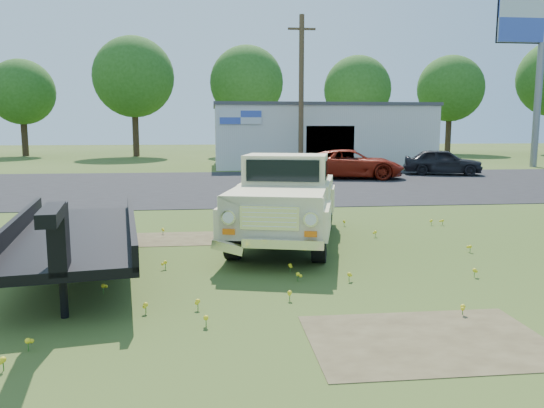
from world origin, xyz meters
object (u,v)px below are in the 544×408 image
at_px(billboard, 542,34).
at_px(vintage_pickup_truck, 286,199).
at_px(dark_sedan, 443,162).
at_px(red_pickup, 351,164).
at_px(flatbed_trailer, 76,228).

bearing_deg(billboard, vintage_pickup_truck, -132.67).
bearing_deg(billboard, dark_sedan, -149.50).
bearing_deg(red_pickup, vintage_pickup_truck, 172.21).
bearing_deg(vintage_pickup_truck, red_pickup, 84.22).
bearing_deg(dark_sedan, flatbed_trailer, 158.37).
distance_m(flatbed_trailer, red_pickup, 19.38).
xyz_separation_m(billboard, flatbed_trailer, (-23.66, -23.37, -7.69)).
distance_m(flatbed_trailer, dark_sedan, 23.77).
distance_m(vintage_pickup_truck, dark_sedan, 19.51).
relative_size(billboard, vintage_pickup_truck, 1.96).
relative_size(vintage_pickup_truck, dark_sedan, 1.35).
xyz_separation_m(red_pickup, dark_sedan, (5.57, 1.48, -0.02)).
height_order(billboard, flatbed_trailer, billboard).
bearing_deg(vintage_pickup_truck, dark_sedan, 70.23).
distance_m(vintage_pickup_truck, red_pickup, 15.62).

